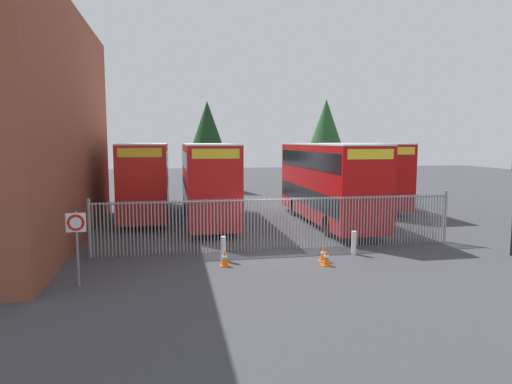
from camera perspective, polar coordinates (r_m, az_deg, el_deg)
The scene contains 14 objects.
ground_plane at distance 26.81m, azimuth -1.57°, elevation -3.30°, with size 100.00×100.00×0.00m, color #3D3D42.
palisade_fence at distance 18.94m, azimuth 3.13°, elevation -3.80°, with size 15.49×0.14×2.35m.
double_decker_bus_near_gate at distance 25.05m, azimuth 9.09°, elevation 1.52°, with size 2.54×10.81×4.42m.
double_decker_bus_behind_fence_left at distance 32.25m, azimuth 13.01°, elevation 2.53°, with size 2.54×10.81×4.42m.
double_decker_bus_behind_fence_right at distance 25.52m, azimuth -6.26°, elevation 1.66°, with size 2.54×10.81×4.42m.
double_decker_bus_far_back at distance 28.08m, azimuth -13.75°, elevation 1.95°, with size 2.54×10.81×4.42m.
bollard_near_left at distance 17.27m, azimuth -4.18°, elevation -7.21°, with size 0.20×0.20×0.95m, color silver.
bollard_center_front at distance 18.63m, azimuth 12.35°, elevation -6.32°, with size 0.20×0.20×0.95m, color silver.
traffic_cone_by_gate at distance 17.36m, azimuth 8.60°, elevation -7.83°, with size 0.34×0.34×0.59m.
traffic_cone_mid_forecourt at distance 16.61m, azimuth -4.00°, elevation -8.42°, with size 0.34×0.34×0.59m.
traffic_cone_near_kerb at distance 16.84m, azimuth 8.93°, elevation -8.28°, with size 0.34×0.34×0.59m.
speed_limit_sign_post at distance 15.05m, azimuth -21.90°, elevation -4.64°, with size 0.60×0.14×2.40m.
tree_tall_back at distance 50.23m, azimuth 8.90°, elevation 7.75°, with size 4.74×4.74×9.12m.
tree_short_side at distance 41.92m, azimuth -6.21°, elevation 7.71°, with size 3.84×3.84×8.23m.
Camera 1 is at (-4.13, -18.10, 4.56)m, focal length 31.42 mm.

